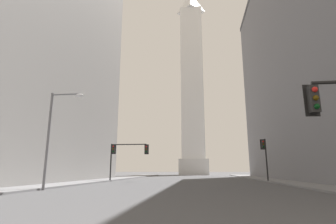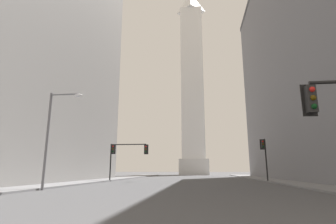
{
  "view_description": "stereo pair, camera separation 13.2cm",
  "coord_description": "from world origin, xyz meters",
  "px_view_note": "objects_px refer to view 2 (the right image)",
  "views": [
    {
      "loc": [
        1.79,
        -2.08,
        1.48
      ],
      "look_at": [
        -4.91,
        53.86,
        13.96
      ],
      "focal_mm": 28.0,
      "sensor_mm": 36.0,
      "label": 1
    },
    {
      "loc": [
        1.92,
        -2.07,
        1.48
      ],
      "look_at": [
        -4.91,
        53.86,
        13.96
      ],
      "focal_mm": 28.0,
      "sensor_mm": 36.0,
      "label": 2
    }
  ],
  "objects_px": {
    "obelisk": "(192,80)",
    "traffic_light_mid_right": "(264,153)",
    "street_lamp": "(53,128)",
    "traffic_light_mid_left": "(124,152)"
  },
  "relations": [
    {
      "from": "traffic_light_mid_right",
      "to": "obelisk",
      "type": "bearing_deg",
      "value": 102.17
    },
    {
      "from": "traffic_light_mid_left",
      "to": "street_lamp",
      "type": "distance_m",
      "value": 15.87
    },
    {
      "from": "obelisk",
      "to": "traffic_light_mid_left",
      "type": "xyz_separation_m",
      "value": [
        -8.34,
        -47.1,
        -26.42
      ]
    },
    {
      "from": "obelisk",
      "to": "traffic_light_mid_left",
      "type": "bearing_deg",
      "value": -100.04
    },
    {
      "from": "obelisk",
      "to": "traffic_light_mid_right",
      "type": "height_order",
      "value": "obelisk"
    },
    {
      "from": "obelisk",
      "to": "traffic_light_mid_left",
      "type": "height_order",
      "value": "obelisk"
    },
    {
      "from": "traffic_light_mid_left",
      "to": "traffic_light_mid_right",
      "type": "distance_m",
      "value": 18.43
    },
    {
      "from": "obelisk",
      "to": "traffic_light_mid_right",
      "type": "xyz_separation_m",
      "value": [
        10.09,
        -46.78,
        -26.63
      ]
    },
    {
      "from": "obelisk",
      "to": "traffic_light_mid_left",
      "type": "relative_size",
      "value": 11.77
    },
    {
      "from": "traffic_light_mid_right",
      "to": "street_lamp",
      "type": "distance_m",
      "value": 25.32
    }
  ]
}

